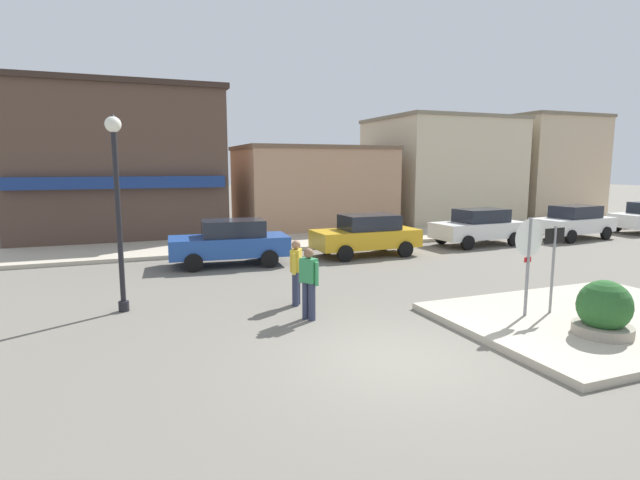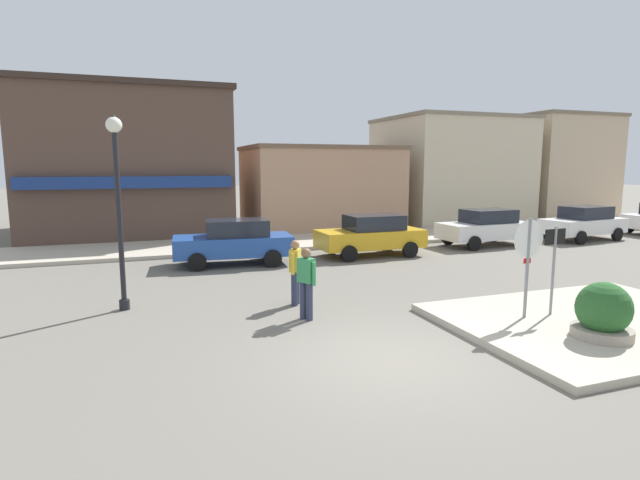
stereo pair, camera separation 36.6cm
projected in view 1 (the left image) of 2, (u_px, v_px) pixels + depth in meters
The scene contains 17 objects.
ground_plane at pixel (398, 359), 8.82m from camera, with size 160.00×160.00×0.00m, color #6B665B.
sidewalk_corner at pixel (598, 320), 10.86m from camera, with size 6.40×4.80×0.15m, color #B7AD99.
kerb_far at pixel (237, 245), 21.13m from camera, with size 80.00×4.00×0.15m, color #B7AD99.
stop_sign at pixel (528, 254), 10.72m from camera, with size 0.82×0.09×2.30m.
one_way_sign at pixel (553, 260), 10.97m from camera, with size 0.60×0.07×2.10m.
planter at pixel (604, 314), 9.61m from camera, with size 1.10×1.10×1.23m.
lamp_post at pixel (117, 185), 11.32m from camera, with size 0.36×0.36×4.54m.
parked_car_nearest at pixel (230, 242), 17.12m from camera, with size 4.13×2.14×1.56m.
parked_car_second at pixel (366, 234), 18.93m from camera, with size 4.01×1.90×1.56m.
parked_car_third at pixel (479, 226), 21.44m from camera, with size 4.06×2.00×1.56m.
parked_car_fourth at pixel (573, 222), 23.22m from camera, with size 4.16×2.19×1.56m.
pedestrian_crossing_near at pixel (296, 270), 12.16m from camera, with size 0.38×0.51×1.61m.
pedestrian_crossing_far at pixel (309, 282), 10.99m from camera, with size 0.37×0.53×1.61m.
building_corner_shop at pixel (120, 163), 25.24m from camera, with size 9.37×10.07×7.02m.
building_storefront_left_near at pixel (313, 188), 26.92m from camera, with size 7.98×5.38×4.42m.
building_storefront_left_mid at pixel (440, 170), 30.73m from camera, with size 7.90×6.85×6.26m.
building_storefront_right_near at pixel (527, 167), 34.26m from camera, with size 6.17×8.12×6.60m.
Camera 1 is at (-4.38, -7.31, 3.39)m, focal length 28.00 mm.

